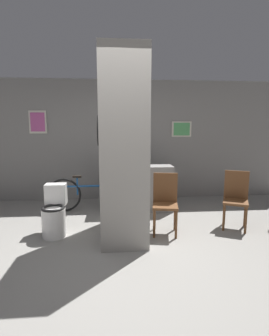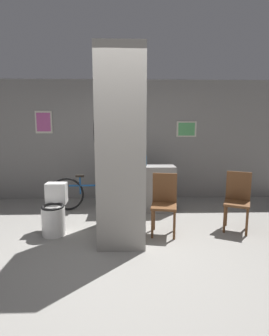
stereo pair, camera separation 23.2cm
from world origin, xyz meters
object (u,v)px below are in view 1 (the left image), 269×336
object	(u,v)px
toilet	(54,214)
bicycle	(91,194)
bottle_tall	(142,160)
chair_by_doorway	(236,197)
chair_near_pillar	(165,201)

from	to	relation	value
toilet	bicycle	bearing A→B (deg)	67.27
bicycle	bottle_tall	bearing A→B (deg)	-1.75
toilet	chair_by_doorway	distance (m)	2.83
chair_near_pillar	chair_by_doorway	xyz separation A→B (m)	(1.16, 0.11, 0.00)
chair_by_doorway	bicycle	distance (m)	2.58
chair_by_doorway	bicycle	bearing A→B (deg)	-177.77
chair_near_pillar	bicycle	size ratio (longest dim) A/B	0.55
chair_near_pillar	toilet	bearing A→B (deg)	-170.65
chair_near_pillar	bottle_tall	size ratio (longest dim) A/B	2.99
bicycle	bottle_tall	world-z (taller)	bottle_tall
chair_by_doorway	bottle_tall	xyz separation A→B (m)	(-1.38, 0.99, 0.49)
toilet	bicycle	xyz separation A→B (m)	(0.46, 1.10, 0.01)
bottle_tall	bicycle	bearing A→B (deg)	178.25
chair_by_doorway	bottle_tall	world-z (taller)	bottle_tall
toilet	chair_near_pillar	world-z (taller)	chair_near_pillar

